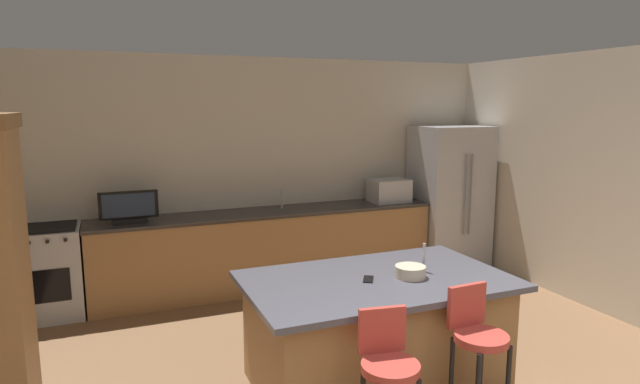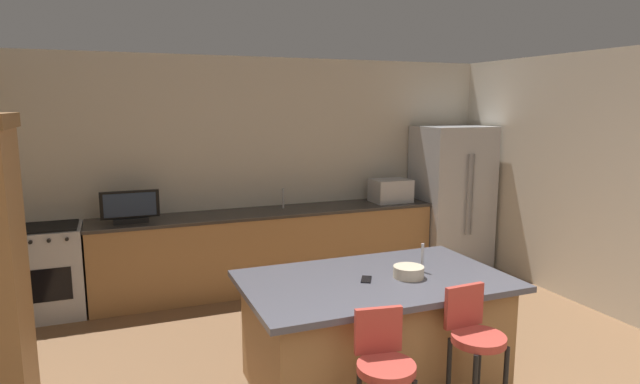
% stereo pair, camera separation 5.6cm
% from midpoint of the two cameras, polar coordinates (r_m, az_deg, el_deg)
% --- Properties ---
extents(wall_back, '(6.28, 0.12, 2.70)m').
position_cam_midpoint_polar(wall_back, '(6.53, -5.96, 2.34)').
color(wall_back, beige).
rests_on(wall_back, ground_plane).
extents(wall_right, '(0.12, 5.30, 2.70)m').
position_cam_midpoint_polar(wall_right, '(6.12, 29.04, 0.72)').
color(wall_right, beige).
rests_on(wall_right, ground_plane).
extents(counter_back, '(4.02, 0.62, 0.92)m').
position_cam_midpoint_polar(counter_back, '(6.32, -5.70, -6.13)').
color(counter_back, '#9E7042').
rests_on(counter_back, ground_plane).
extents(kitchen_island, '(1.92, 1.15, 0.90)m').
position_cam_midpoint_polar(kitchen_island, '(4.09, 5.65, -15.06)').
color(kitchen_island, black).
rests_on(kitchen_island, ground_plane).
extents(refrigerator, '(0.91, 0.78, 1.87)m').
position_cam_midpoint_polar(refrigerator, '(7.24, 13.52, -0.51)').
color(refrigerator, '#B7BABF').
rests_on(refrigerator, ground_plane).
extents(range_oven, '(0.71, 0.63, 0.94)m').
position_cam_midpoint_polar(range_oven, '(6.12, -27.76, -7.68)').
color(range_oven, '#B7BABF').
rests_on(range_oven, ground_plane).
extents(microwave, '(0.48, 0.36, 0.29)m').
position_cam_midpoint_polar(microwave, '(6.80, 7.20, 0.17)').
color(microwave, '#B7BABF').
rests_on(microwave, counter_back).
extents(tv_monitor, '(0.59, 0.16, 0.34)m').
position_cam_midpoint_polar(tv_monitor, '(5.89, -20.15, -1.68)').
color(tv_monitor, black).
rests_on(tv_monitor, counter_back).
extents(sink_faucet_back, '(0.02, 0.02, 0.24)m').
position_cam_midpoint_polar(sink_faucet_back, '(6.34, -4.39, -0.69)').
color(sink_faucet_back, '#B2B2B7').
rests_on(sink_faucet_back, counter_back).
extents(sink_faucet_island, '(0.02, 0.02, 0.22)m').
position_cam_midpoint_polar(sink_faucet_island, '(4.09, 10.74, -6.94)').
color(sink_faucet_island, '#B2B2B7').
rests_on(sink_faucet_island, kitchen_island).
extents(bar_stool_left, '(0.34, 0.36, 0.97)m').
position_cam_midpoint_polar(bar_stool_left, '(3.27, 6.83, -19.33)').
color(bar_stool_left, '#B23D33').
rests_on(bar_stool_left, ground_plane).
extents(bar_stool_right, '(0.34, 0.35, 1.01)m').
position_cam_midpoint_polar(bar_stool_right, '(3.65, 16.12, -16.03)').
color(bar_stool_right, '#B23D33').
rests_on(bar_stool_right, ground_plane).
extents(fruit_bowl, '(0.22, 0.22, 0.08)m').
position_cam_midpoint_polar(fruit_bowl, '(3.96, 9.30, -8.46)').
color(fruit_bowl, beige).
rests_on(fruit_bowl, kitchen_island).
extents(cell_phone, '(0.14, 0.16, 0.01)m').
position_cam_midpoint_polar(cell_phone, '(3.88, 4.80, -9.34)').
color(cell_phone, black).
rests_on(cell_phone, kitchen_island).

